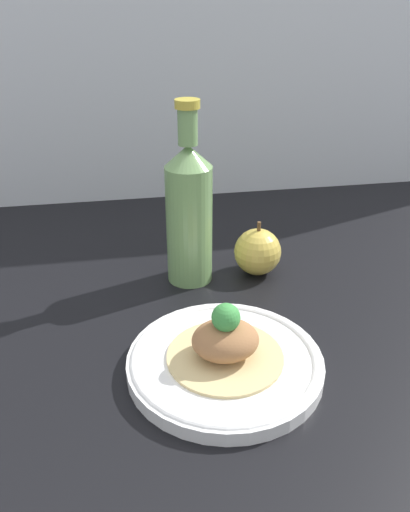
# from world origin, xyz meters

# --- Properties ---
(ground_plane) EXTENTS (1.80, 1.10, 0.04)m
(ground_plane) POSITION_xyz_m (0.00, 0.00, -0.02)
(ground_plane) COLOR black
(plate) EXTENTS (0.24, 0.24, 0.02)m
(plate) POSITION_xyz_m (-0.02, -0.07, 0.01)
(plate) COLOR white
(plate) RESTS_ON ground_plane
(plated_food) EXTENTS (0.14, 0.14, 0.08)m
(plated_food) POSITION_xyz_m (-0.02, -0.07, 0.04)
(plated_food) COLOR #D6BC7F
(plated_food) RESTS_ON plate
(cider_bottle) EXTENTS (0.07, 0.07, 0.28)m
(cider_bottle) POSITION_xyz_m (-0.03, 0.15, 0.12)
(cider_bottle) COLOR #729E5B
(cider_bottle) RESTS_ON ground_plane
(apple) EXTENTS (0.08, 0.08, 0.09)m
(apple) POSITION_xyz_m (0.08, 0.15, 0.04)
(apple) COLOR gold
(apple) RESTS_ON ground_plane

